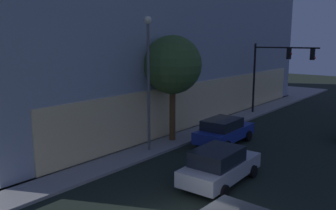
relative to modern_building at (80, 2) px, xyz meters
The scene contains 6 objects.
modern_building is the anchor object (origin of this frame).
traffic_light_far_corner 20.73m from the modern_building, 73.22° to the right, with size 0.45×5.49×6.15m.
street_lamp_sidewalk 19.97m from the modern_building, 116.61° to the right, with size 0.44×0.44×7.78m.
sidewalk_tree 18.77m from the modern_building, 109.65° to the right, with size 3.71×3.71×6.77m.
car_silver 26.70m from the modern_building, 113.56° to the right, with size 4.79×2.29×1.72m.
car_blue 22.38m from the modern_building, 102.29° to the right, with size 4.80×2.29×1.69m.
Camera 1 is at (-9.25, -6.51, 6.67)m, focal length 38.06 mm.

